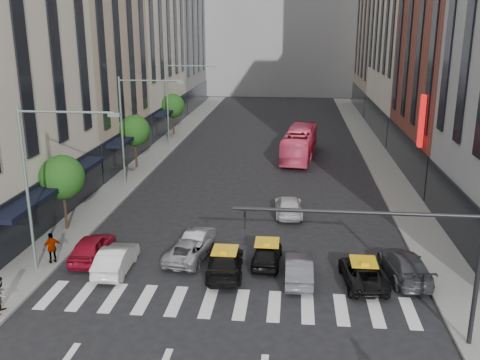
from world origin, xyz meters
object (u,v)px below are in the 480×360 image
(pedestrian_far, at_px, (52,248))
(streetlamp_mid, at_px, (133,117))
(car_white_front, at_px, (116,259))
(taxi_left, at_px, (225,262))
(car_red, at_px, (92,247))
(pedestrian_near, at_px, (1,294))
(streetlamp_far, at_px, (176,93))
(bus, at_px, (300,144))
(taxi_center, at_px, (267,254))
(streetlamp_near, at_px, (42,168))

(pedestrian_far, bearing_deg, streetlamp_mid, -129.89)
(car_white_front, distance_m, taxi_left, 6.00)
(car_red, distance_m, pedestrian_near, 6.71)
(taxi_left, relative_size, pedestrian_far, 2.68)
(streetlamp_mid, bearing_deg, pedestrian_far, -91.35)
(streetlamp_far, distance_m, pedestrian_near, 36.88)
(streetlamp_far, bearing_deg, pedestrian_near, -90.56)
(car_white_front, xyz_separation_m, pedestrian_near, (-3.81, -5.07, 0.34))
(streetlamp_far, relative_size, pedestrian_far, 5.07)
(car_red, relative_size, pedestrian_far, 2.44)
(taxi_left, bearing_deg, bus, -102.99)
(taxi_center, bearing_deg, streetlamp_mid, -47.00)
(streetlamp_mid, relative_size, streetlamp_far, 1.00)
(taxi_center, relative_size, pedestrian_far, 2.17)
(taxi_left, bearing_deg, streetlamp_far, -77.46)
(streetlamp_mid, relative_size, car_red, 2.08)
(streetlamp_far, height_order, taxi_left, streetlamp_far)
(streetlamp_near, xyz_separation_m, pedestrian_near, (-0.36, -4.56, -4.85))
(taxi_center, xyz_separation_m, bus, (1.95, 25.42, 0.89))
(taxi_left, distance_m, bus, 27.22)
(car_white_front, xyz_separation_m, taxi_center, (8.18, 1.66, -0.06))
(streetlamp_far, height_order, pedestrian_far, streetlamp_far)
(taxi_left, xyz_separation_m, pedestrian_far, (-9.80, 0.16, 0.35))
(taxi_center, height_order, bus, bus)
(streetlamp_far, relative_size, car_red, 2.08)
(streetlamp_mid, bearing_deg, streetlamp_far, 90.00)
(streetlamp_near, distance_m, taxi_center, 12.95)
(pedestrian_far, bearing_deg, taxi_left, 140.50)
(pedestrian_far, bearing_deg, streetlamp_near, 73.64)
(taxi_left, bearing_deg, streetlamp_near, 0.05)
(streetlamp_near, relative_size, streetlamp_mid, 1.00)
(streetlamp_mid, xyz_separation_m, taxi_center, (11.63, -13.83, -5.25))
(streetlamp_mid, relative_size, taxi_left, 1.90)
(car_red, height_order, pedestrian_far, pedestrian_far)
(streetlamp_far, height_order, taxi_center, streetlamp_far)
(streetlamp_mid, relative_size, bus, 0.81)
(car_white_front, bearing_deg, car_red, -36.90)
(streetlamp_mid, distance_m, pedestrian_near, 21.13)
(streetlamp_far, distance_m, car_red, 30.62)
(pedestrian_near, relative_size, pedestrian_far, 1.01)
(car_white_front, relative_size, taxi_left, 0.91)
(streetlamp_near, relative_size, taxi_left, 1.90)
(car_red, distance_m, taxi_left, 7.95)
(streetlamp_far, bearing_deg, taxi_center, -68.70)
(streetlamp_near, xyz_separation_m, pedestrian_far, (-0.36, 0.87, -4.87))
(streetlamp_mid, height_order, taxi_left, streetlamp_mid)
(car_red, bearing_deg, taxi_center, -179.77)
(streetlamp_far, relative_size, taxi_left, 1.90)
(streetlamp_far, xyz_separation_m, bus, (13.58, -4.40, -4.36))
(pedestrian_far, bearing_deg, car_white_front, 136.06)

